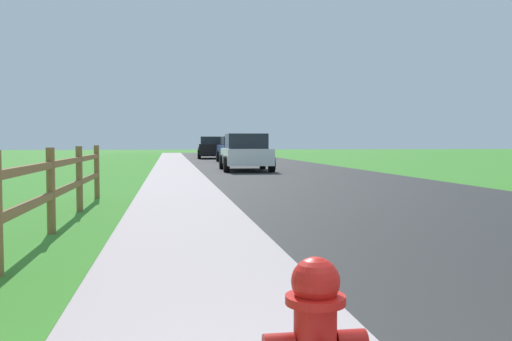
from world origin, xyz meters
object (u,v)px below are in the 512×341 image
parked_car_blue (235,150)px  parked_suv_white (246,152)px  parked_car_red (210,146)px  parked_car_black (213,147)px

parked_car_blue → parked_suv_white: bearing=-94.1°
parked_car_blue → parked_car_red: 17.18m
parked_car_blue → parked_car_red: parked_car_red is taller
parked_suv_white → parked_car_blue: bearing=85.9°
parked_suv_white → parked_car_red: 26.25m
parked_car_black → parked_car_red: bearing=87.0°
parked_suv_white → parked_car_black: parked_car_black is taller
parked_car_black → parked_car_red: (0.46, 8.77, -0.01)m
parked_car_black → parked_suv_white: bearing=-89.9°
parked_car_blue → parked_car_red: size_ratio=1.00×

